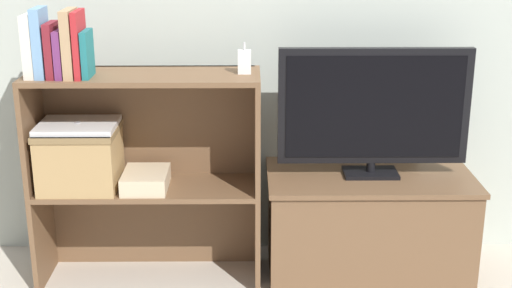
{
  "coord_description": "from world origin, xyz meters",
  "views": [
    {
      "loc": [
        -0.03,
        -2.52,
        1.45
      ],
      "look_at": [
        0.0,
        0.15,
        0.58
      ],
      "focal_mm": 50.0,
      "sensor_mm": 36.0,
      "label": 1
    }
  ],
  "objects_px": {
    "book_crimson": "(80,44)",
    "laptop": "(78,125)",
    "tv": "(374,109)",
    "book_tan": "(70,44)",
    "book_skyblue": "(41,43)",
    "magazine_stack": "(146,180)",
    "book_teal": "(87,54)",
    "tv_stand": "(368,222)",
    "book_ivory": "(31,46)",
    "book_maroon": "(52,50)",
    "baby_monitor": "(244,62)",
    "storage_basket_left": "(80,155)",
    "book_plum": "(61,54)"
  },
  "relations": [
    {
      "from": "book_ivory",
      "to": "book_skyblue",
      "type": "xyz_separation_m",
      "value": [
        0.04,
        0.0,
        0.01
      ]
    },
    {
      "from": "book_tan",
      "to": "baby_monitor",
      "type": "xyz_separation_m",
      "value": [
        0.64,
        0.05,
        -0.08
      ]
    },
    {
      "from": "baby_monitor",
      "to": "storage_basket_left",
      "type": "bearing_deg",
      "value": -178.68
    },
    {
      "from": "book_crimson",
      "to": "tv",
      "type": "bearing_deg",
      "value": 5.87
    },
    {
      "from": "book_maroon",
      "to": "magazine_stack",
      "type": "relative_size",
      "value": 0.92
    },
    {
      "from": "book_ivory",
      "to": "book_teal",
      "type": "xyz_separation_m",
      "value": [
        0.21,
        0.0,
        -0.03
      ]
    },
    {
      "from": "book_maroon",
      "to": "book_teal",
      "type": "bearing_deg",
      "value": -0.0
    },
    {
      "from": "book_tan",
      "to": "baby_monitor",
      "type": "bearing_deg",
      "value": 4.73
    },
    {
      "from": "storage_basket_left",
      "to": "baby_monitor",
      "type": "bearing_deg",
      "value": 1.32
    },
    {
      "from": "book_skyblue",
      "to": "book_teal",
      "type": "bearing_deg",
      "value": -0.0
    },
    {
      "from": "book_crimson",
      "to": "book_teal",
      "type": "xyz_separation_m",
      "value": [
        0.03,
        0.0,
        -0.04
      ]
    },
    {
      "from": "book_skyblue",
      "to": "book_teal",
      "type": "height_order",
      "value": "book_skyblue"
    },
    {
      "from": "book_tan",
      "to": "book_teal",
      "type": "bearing_deg",
      "value": -0.0
    },
    {
      "from": "tv",
      "to": "book_ivory",
      "type": "height_order",
      "value": "book_ivory"
    },
    {
      "from": "book_teal",
      "to": "magazine_stack",
      "type": "height_order",
      "value": "book_teal"
    },
    {
      "from": "book_plum",
      "to": "book_tan",
      "type": "xyz_separation_m",
      "value": [
        0.04,
        0.0,
        0.04
      ]
    },
    {
      "from": "magazine_stack",
      "to": "book_ivory",
      "type": "bearing_deg",
      "value": -177.29
    },
    {
      "from": "book_teal",
      "to": "magazine_stack",
      "type": "bearing_deg",
      "value": 5.67
    },
    {
      "from": "tv",
      "to": "book_crimson",
      "type": "bearing_deg",
      "value": -174.13
    },
    {
      "from": "book_maroon",
      "to": "book_crimson",
      "type": "distance_m",
      "value": 0.1
    },
    {
      "from": "tv",
      "to": "book_tan",
      "type": "bearing_deg",
      "value": -174.3
    },
    {
      "from": "tv",
      "to": "book_tan",
      "type": "xyz_separation_m",
      "value": [
        -1.16,
        -0.12,
        0.28
      ]
    },
    {
      "from": "tv_stand",
      "to": "book_teal",
      "type": "bearing_deg",
      "value": -173.91
    },
    {
      "from": "tv",
      "to": "book_maroon",
      "type": "bearing_deg",
      "value": -174.62
    },
    {
      "from": "book_crimson",
      "to": "tv_stand",
      "type": "bearing_deg",
      "value": 5.95
    },
    {
      "from": "book_crimson",
      "to": "magazine_stack",
      "type": "distance_m",
      "value": 0.59
    },
    {
      "from": "book_crimson",
      "to": "laptop",
      "type": "bearing_deg",
      "value": 136.9
    },
    {
      "from": "tv",
      "to": "magazine_stack",
      "type": "distance_m",
      "value": 0.95
    },
    {
      "from": "book_skyblue",
      "to": "book_plum",
      "type": "height_order",
      "value": "book_skyblue"
    },
    {
      "from": "book_skyblue",
      "to": "book_teal",
      "type": "distance_m",
      "value": 0.17
    },
    {
      "from": "book_skyblue",
      "to": "magazine_stack",
      "type": "height_order",
      "value": "book_skyblue"
    },
    {
      "from": "book_plum",
      "to": "baby_monitor",
      "type": "xyz_separation_m",
      "value": [
        0.68,
        0.05,
        -0.04
      ]
    },
    {
      "from": "tv_stand",
      "to": "magazine_stack",
      "type": "xyz_separation_m",
      "value": [
        -0.91,
        -0.1,
        0.23
      ]
    },
    {
      "from": "book_crimson",
      "to": "magazine_stack",
      "type": "height_order",
      "value": "book_crimson"
    },
    {
      "from": "book_ivory",
      "to": "book_crimson",
      "type": "relative_size",
      "value": 0.94
    },
    {
      "from": "book_tan",
      "to": "book_teal",
      "type": "xyz_separation_m",
      "value": [
        0.06,
        -0.0,
        -0.04
      ]
    },
    {
      "from": "storage_basket_left",
      "to": "book_maroon",
      "type": "bearing_deg",
      "value": -148.36
    },
    {
      "from": "book_ivory",
      "to": "magazine_stack",
      "type": "height_order",
      "value": "book_ivory"
    },
    {
      "from": "laptop",
      "to": "magazine_stack",
      "type": "distance_m",
      "value": 0.34
    },
    {
      "from": "book_plum",
      "to": "book_teal",
      "type": "height_order",
      "value": "book_plum"
    },
    {
      "from": "tv",
      "to": "book_crimson",
      "type": "relative_size",
      "value": 3.09
    },
    {
      "from": "book_maroon",
      "to": "baby_monitor",
      "type": "distance_m",
      "value": 0.72
    },
    {
      "from": "laptop",
      "to": "magazine_stack",
      "type": "relative_size",
      "value": 1.36
    },
    {
      "from": "book_maroon",
      "to": "book_tan",
      "type": "xyz_separation_m",
      "value": [
        0.07,
        0.0,
        0.02
      ]
    },
    {
      "from": "tv_stand",
      "to": "book_maroon",
      "type": "distance_m",
      "value": 1.44
    },
    {
      "from": "tv_stand",
      "to": "book_ivory",
      "type": "distance_m",
      "value": 1.52
    },
    {
      "from": "book_ivory",
      "to": "book_teal",
      "type": "distance_m",
      "value": 0.21
    },
    {
      "from": "book_maroon",
      "to": "book_tan",
      "type": "relative_size",
      "value": 0.81
    },
    {
      "from": "tv",
      "to": "book_ivory",
      "type": "distance_m",
      "value": 1.34
    },
    {
      "from": "book_plum",
      "to": "storage_basket_left",
      "type": "distance_m",
      "value": 0.41
    }
  ]
}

